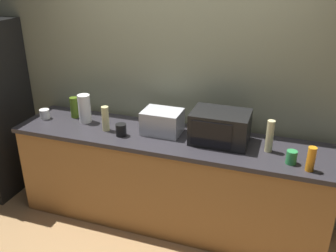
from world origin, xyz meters
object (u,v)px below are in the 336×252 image
microwave (220,127)px  bottle_dish_soap (311,159)px  paper_towel_roll (85,109)px  mug_black (121,130)px  bottle_vinegar (105,119)px  mug_white (45,114)px  mug_green (291,157)px  bottle_hand_soap (270,136)px  toaster_oven (162,122)px  bottle_olive_oil (74,107)px

microwave → bottle_dish_soap: 0.77m
paper_towel_roll → mug_black: 0.49m
bottle_dish_soap → bottle_vinegar: 1.75m
paper_towel_roll → bottle_vinegar: size_ratio=1.18×
mug_white → mug_green: 2.31m
microwave → bottle_hand_soap: bearing=-5.8°
bottle_dish_soap → mug_black: size_ratio=1.75×
toaster_oven → bottle_dish_soap: 1.27m
microwave → mug_green: size_ratio=4.52×
bottle_hand_soap → bottle_olive_oil: size_ratio=1.32×
paper_towel_roll → bottle_vinegar: paper_towel_roll is taller
bottle_hand_soap → mug_black: (-1.25, -0.12, -0.08)m
bottle_olive_oil → bottle_vinegar: bearing=-22.2°
toaster_oven → mug_black: (-0.32, -0.18, -0.05)m
bottle_dish_soap → mug_black: (-1.57, 0.09, -0.04)m
toaster_oven → bottle_olive_oil: 0.94m
mug_black → mug_green: bearing=-1.0°
microwave → bottle_vinegar: size_ratio=2.10×
bottle_olive_oil → mug_green: bearing=-7.2°
toaster_oven → paper_towel_roll: 0.78m
toaster_oven → bottle_olive_oil: toaster_oven is taller
toaster_oven → bottle_dish_soap: (1.25, -0.27, -0.01)m
microwave → bottle_dish_soap: bearing=-19.4°
bottle_olive_oil → bottle_dish_soap: bearing=-8.4°
mug_green → mug_black: (-1.44, 0.03, 0.00)m
microwave → bottle_vinegar: (-1.02, -0.11, -0.02)m
paper_towel_roll → bottle_olive_oil: (-0.16, 0.07, -0.03)m
bottle_dish_soap → bottle_olive_oil: bearing=171.6°
bottle_vinegar → mug_white: bearing=175.7°
bottle_vinegar → toaster_oven: bearing=13.5°
toaster_oven → mug_green: 1.13m
microwave → bottle_vinegar: 1.03m
mug_white → paper_towel_roll: bearing=8.0°
microwave → bottle_olive_oil: microwave is taller
paper_towel_roll → bottle_olive_oil: bearing=156.9°
toaster_oven → bottle_hand_soap: (0.93, -0.05, 0.03)m
bottle_hand_soap → microwave: bearing=174.2°
bottle_olive_oil → mug_white: bottle_olive_oil is taller
bottle_vinegar → mug_white: 0.70m
bottle_vinegar → mug_black: (0.18, -0.06, -0.06)m
bottle_hand_soap → mug_green: 0.25m
mug_black → bottle_olive_oil: bearing=159.1°
paper_towel_roll → microwave: bearing=-0.1°
paper_towel_roll → mug_white: bearing=-172.0°
bottle_dish_soap → mug_white: bearing=175.4°
bottle_olive_oil → bottle_dish_soap: (2.18, -0.32, -0.01)m
mug_black → toaster_oven: bearing=28.9°
bottle_vinegar → paper_towel_roll: bearing=158.3°
bottle_dish_soap → bottle_hand_soap: bearing=145.9°
bottle_dish_soap → toaster_oven: bearing=167.9°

